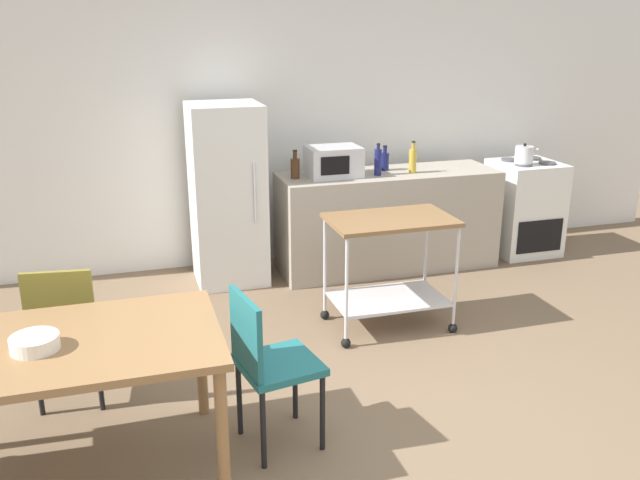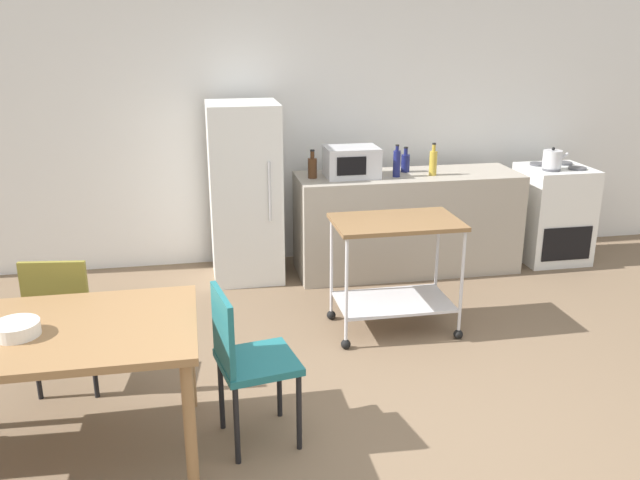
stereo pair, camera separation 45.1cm
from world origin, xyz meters
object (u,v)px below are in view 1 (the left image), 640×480
at_px(chair_teal, 268,359).
at_px(kitchen_cart, 389,254).
at_px(bottle_sesame_oil, 413,160).
at_px(kettle, 524,155).
at_px(microwave, 333,161).
at_px(dining_table, 63,357).
at_px(fruit_bowl, 35,343).
at_px(chair_olive, 66,324).
at_px(stove_oven, 524,207).
at_px(bottle_wine, 378,162).
at_px(bottle_soy_sauce, 385,161).
at_px(bottle_olive_oil, 295,167).
at_px(refrigerator, 227,195).

xyz_separation_m(chair_teal, kitchen_cart, (1.19, 1.21, 0.05)).
bearing_deg(chair_teal, bottle_sesame_oil, -48.94).
distance_m(kitchen_cart, kettle, 2.18).
bearing_deg(microwave, chair_teal, -115.34).
xyz_separation_m(dining_table, kitchen_cart, (2.18, 1.18, -0.10)).
bearing_deg(fruit_bowl, bottle_sesame_oil, 38.49).
distance_m(chair_olive, stove_oven, 4.47).
distance_m(chair_teal, bottle_wine, 2.83).
bearing_deg(kitchen_cart, bottle_soy_sauce, 69.81).
relative_size(stove_oven, bottle_olive_oil, 3.72).
bearing_deg(stove_oven, fruit_bowl, -149.84).
xyz_separation_m(dining_table, chair_olive, (-0.04, 0.73, -0.15)).
relative_size(bottle_wine, fruit_bowl, 1.27).
xyz_separation_m(microwave, bottle_soy_sauce, (0.52, 0.10, -0.04)).
bearing_deg(stove_oven, bottle_soy_sauce, 176.94).
bearing_deg(dining_table, stove_oven, 30.31).
xyz_separation_m(bottle_olive_oil, fruit_bowl, (-1.90, -2.44, -0.21)).
relative_size(stove_oven, fruit_bowl, 4.14).
xyz_separation_m(chair_olive, fruit_bowl, (-0.07, -0.77, 0.27)).
distance_m(bottle_sesame_oil, fruit_bowl, 3.79).
height_order(dining_table, bottle_olive_oil, bottle_olive_oil).
bearing_deg(refrigerator, fruit_bowl, -117.49).
relative_size(refrigerator, fruit_bowl, 6.97).
distance_m(refrigerator, microwave, 0.96).
height_order(stove_oven, fruit_bowl, stove_oven).
height_order(chair_olive, kettle, kettle).
height_order(microwave, bottle_wine, bottle_wine).
bearing_deg(fruit_bowl, kitchen_cart, 28.28).
xyz_separation_m(kitchen_cart, kettle, (1.81, 1.12, 0.43)).
bearing_deg(kitchen_cart, stove_oven, 32.29).
bearing_deg(bottle_wine, chair_teal, -123.23).
distance_m(dining_table, microwave, 3.22).
height_order(bottle_olive_oil, bottle_wine, bottle_wine).
bearing_deg(bottle_sesame_oil, kitchen_cart, -120.96).
bearing_deg(kitchen_cart, bottle_wine, 73.10).
bearing_deg(microwave, chair_olive, -142.62).
bearing_deg(chair_teal, chair_olive, 43.43).
bearing_deg(bottle_wine, kettle, 0.03).
distance_m(stove_oven, refrigerator, 2.92).
bearing_deg(stove_oven, kettle, -140.33).
xyz_separation_m(chair_olive, kettle, (4.03, 1.58, 0.48)).
relative_size(chair_teal, bottle_olive_oil, 3.60).
bearing_deg(bottle_wine, chair_olive, -148.31).
bearing_deg(bottle_olive_oil, bottle_wine, -6.96).
bearing_deg(kettle, bottle_olive_oil, 177.71).
bearing_deg(stove_oven, chair_olive, -157.98).
height_order(dining_table, microwave, microwave).
xyz_separation_m(chair_teal, stove_oven, (3.12, 2.43, -0.07)).
xyz_separation_m(bottle_sesame_oil, kettle, (1.14, -0.00, -0.01)).
xyz_separation_m(stove_oven, kitchen_cart, (-1.93, -1.22, 0.12)).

